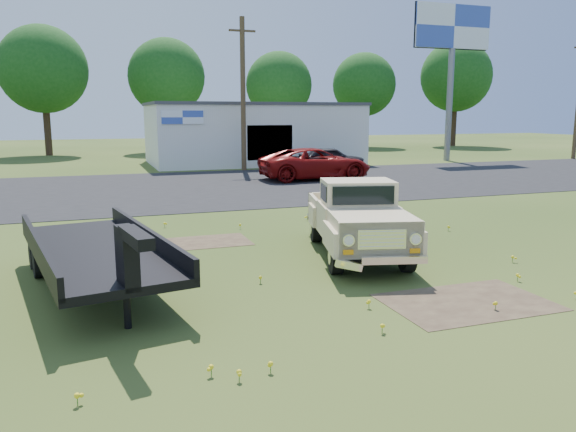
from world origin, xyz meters
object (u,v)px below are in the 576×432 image
(vintage_pickup_truck, at_px, (357,218))
(dark_sedan, at_px, (331,159))
(flatbed_trailer, at_px, (95,245))
(red_pickup, at_px, (315,164))
(billboard, at_px, (452,41))

(vintage_pickup_truck, relative_size, dark_sedan, 1.25)
(flatbed_trailer, distance_m, red_pickup, 19.39)
(dark_sedan, bearing_deg, vintage_pickup_truck, 171.76)
(billboard, distance_m, dark_sedan, 13.94)
(billboard, bearing_deg, flatbed_trailer, -136.25)
(billboard, bearing_deg, vintage_pickup_truck, -129.13)
(billboard, xyz_separation_m, red_pickup, (-13.73, -7.99, -7.72))
(flatbed_trailer, distance_m, dark_sedan, 24.52)
(flatbed_trailer, xyz_separation_m, dark_sedan, (13.98, 20.14, -0.18))
(vintage_pickup_truck, bearing_deg, dark_sedan, 82.29)
(flatbed_trailer, bearing_deg, vintage_pickup_truck, -3.65)
(vintage_pickup_truck, xyz_separation_m, flatbed_trailer, (-6.05, -0.67, -0.05))
(vintage_pickup_truck, bearing_deg, red_pickup, 85.82)
(vintage_pickup_truck, relative_size, red_pickup, 0.87)
(billboard, bearing_deg, dark_sedan, -161.27)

